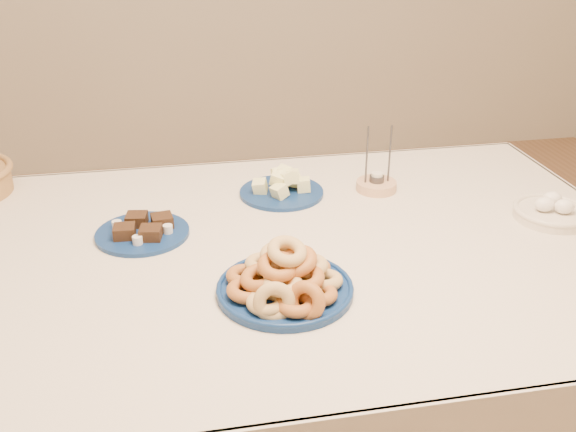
% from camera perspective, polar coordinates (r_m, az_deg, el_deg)
% --- Properties ---
extents(dining_table, '(1.71, 1.11, 0.75)m').
position_cam_1_polar(dining_table, '(1.53, -0.35, -6.12)').
color(dining_table, brown).
rests_on(dining_table, ground).
extents(donut_platter, '(0.34, 0.34, 0.13)m').
position_cam_1_polar(donut_platter, '(1.28, -0.27, -5.78)').
color(donut_platter, navy).
rests_on(donut_platter, dining_table).
extents(melon_plate, '(0.28, 0.28, 0.08)m').
position_cam_1_polar(melon_plate, '(1.72, -0.51, 2.61)').
color(melon_plate, navy).
rests_on(melon_plate, dining_table).
extents(brownie_plate, '(0.25, 0.25, 0.04)m').
position_cam_1_polar(brownie_plate, '(1.55, -12.78, -1.29)').
color(brownie_plate, navy).
rests_on(brownie_plate, dining_table).
extents(candle_holder, '(0.11, 0.11, 0.18)m').
position_cam_1_polar(candle_holder, '(1.77, 7.86, 2.82)').
color(candle_holder, tan).
rests_on(candle_holder, dining_table).
extents(egg_bowl, '(0.23, 0.23, 0.06)m').
position_cam_1_polar(egg_bowl, '(1.72, 22.40, 0.38)').
color(egg_bowl, beige).
rests_on(egg_bowl, dining_table).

